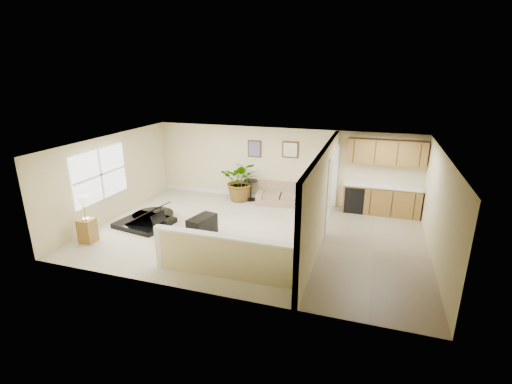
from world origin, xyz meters
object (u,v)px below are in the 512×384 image
(piano, at_px, (145,205))
(palm_plant, at_px, (241,181))
(accent_table, at_px, (251,188))
(loveseat, at_px, (281,193))
(lamp_stand, at_px, (86,223))
(piano_bench, at_px, (202,226))
(small_plant, at_px, (317,207))

(piano, height_order, palm_plant, palm_plant)
(accent_table, relative_size, palm_plant, 0.49)
(piano, bearing_deg, palm_plant, 63.31)
(piano, relative_size, loveseat, 1.09)
(palm_plant, bearing_deg, piano, -125.13)
(lamp_stand, bearing_deg, piano, 64.32)
(lamp_stand, bearing_deg, accent_table, 55.85)
(loveseat, bearing_deg, lamp_stand, -140.03)
(palm_plant, relative_size, lamp_stand, 1.15)
(accent_table, xyz_separation_m, palm_plant, (-0.31, -0.11, 0.24))
(piano, xyz_separation_m, piano_bench, (1.97, -0.29, -0.28))
(piano, height_order, lamp_stand, piano)
(loveseat, height_order, small_plant, loveseat)
(piano_bench, bearing_deg, lamp_stand, -155.40)
(piano, bearing_deg, lamp_stand, -107.24)
(loveseat, distance_m, small_plant, 1.43)
(loveseat, bearing_deg, piano, -146.24)
(piano_bench, height_order, palm_plant, palm_plant)
(piano, distance_m, accent_table, 3.70)
(small_plant, bearing_deg, lamp_stand, -144.03)
(loveseat, bearing_deg, piano_bench, -120.75)
(loveseat, distance_m, palm_plant, 1.44)
(piano, bearing_deg, accent_table, 60.42)
(loveseat, relative_size, accent_table, 2.41)
(piano_bench, relative_size, accent_table, 1.19)
(palm_plant, xyz_separation_m, lamp_stand, (-2.70, -4.32, -0.16))
(accent_table, distance_m, palm_plant, 0.41)
(loveseat, height_order, palm_plant, palm_plant)
(loveseat, distance_m, accent_table, 1.08)
(piano, height_order, piano_bench, piano)
(piano, height_order, small_plant, piano)
(piano, xyz_separation_m, loveseat, (3.35, 2.96, -0.22))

